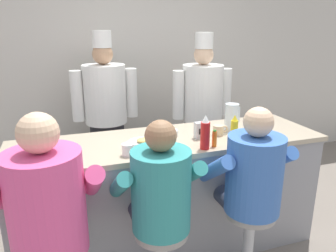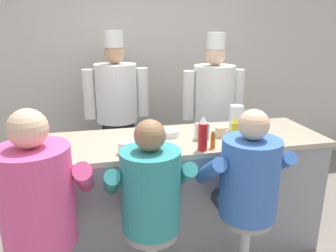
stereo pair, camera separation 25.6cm
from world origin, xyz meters
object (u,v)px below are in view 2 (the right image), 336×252
coffee_mug_tan (221,132)px  diner_seated_blue (247,183)px  ketchup_bottle_red (203,134)px  coffee_mug_white (125,148)px  cereal_bowl (170,133)px  diner_seated_pink (39,200)px  diner_seated_teal (150,195)px  cook_in_whites_far (213,108)px  hot_sauce_bottle_orange (213,140)px  napkin_dispenser_chrome (202,131)px  mustard_bottle_yellow (235,131)px  water_pitcher_clear (236,119)px  cook_in_whites_near (117,107)px  breakfast_plate (144,141)px

coffee_mug_tan → diner_seated_blue: 0.57m
ketchup_bottle_red → coffee_mug_white: 0.57m
cereal_bowl → diner_seated_blue: diner_seated_blue is taller
diner_seated_pink → diner_seated_teal: diner_seated_pink is taller
diner_seated_teal → cook_in_whites_far: cook_in_whites_far is taller
coffee_mug_white → diner_seated_pink: 0.66m
hot_sauce_bottle_orange → napkin_dispenser_chrome: size_ratio=0.97×
coffee_mug_tan → mustard_bottle_yellow: bearing=-78.7°
cook_in_whites_far → hot_sauce_bottle_orange: bearing=-110.6°
water_pitcher_clear → cook_in_whites_near: size_ratio=0.13×
breakfast_plate → coffee_mug_tan: 0.64m
mustard_bottle_yellow → cook_in_whites_far: bearing=77.3°
napkin_dispenser_chrome → cook_in_whites_far: bearing=65.0°
ketchup_bottle_red → water_pitcher_clear: size_ratio=1.13×
cereal_bowl → cook_in_whites_far: size_ratio=0.09×
coffee_mug_white → diner_seated_pink: diner_seated_pink is taller
cereal_bowl → napkin_dispenser_chrome: bearing=-30.5°
coffee_mug_white → hot_sauce_bottle_orange: bearing=-3.2°
coffee_mug_tan → cook_in_whites_far: size_ratio=0.08×
cereal_bowl → napkin_dispenser_chrome: 0.27m
ketchup_bottle_red → cereal_bowl: size_ratio=1.58×
ketchup_bottle_red → cereal_bowl: (-0.16, 0.37, -0.10)m
breakfast_plate → coffee_mug_tan: coffee_mug_tan is taller
mustard_bottle_yellow → ketchup_bottle_red: bearing=-165.6°
ketchup_bottle_red → napkin_dispenser_chrome: bearing=72.3°
coffee_mug_tan → cook_in_whites_near: size_ratio=0.07×
diner_seated_teal → diner_seated_blue: (0.67, 0.00, 0.01)m
ketchup_bottle_red → cook_in_whites_near: cook_in_whites_near is taller
mustard_bottle_yellow → coffee_mug_white: size_ratio=1.61×
cereal_bowl → diner_seated_pink: 1.15m
coffee_mug_white → ketchup_bottle_red: bearing=-5.7°
cereal_bowl → cook_in_whites_near: size_ratio=0.09×
cook_in_whites_far → ketchup_bottle_red: bearing=-113.7°
hot_sauce_bottle_orange → cereal_bowl: (-0.25, 0.35, -0.04)m
coffee_mug_white → coffee_mug_tan: bearing=13.9°
diner_seated_pink → water_pitcher_clear: bearing=22.6°
water_pitcher_clear → breakfast_plate: 0.83m
hot_sauce_bottle_orange → cereal_bowl: hot_sauce_bottle_orange is taller
coffee_mug_white → cook_in_whites_far: (1.10, 1.18, -0.05)m
cereal_bowl → coffee_mug_tan: size_ratio=1.21×
water_pitcher_clear → breakfast_plate: bearing=-171.6°
water_pitcher_clear → napkin_dispenser_chrome: bearing=-159.4°
breakfast_plate → coffee_mug_white: 0.25m
breakfast_plate → diner_seated_blue: (0.63, -0.52, -0.17)m
mustard_bottle_yellow → diner_seated_blue: (-0.05, -0.35, -0.25)m
cook_in_whites_near → cook_in_whites_far: bearing=-12.2°
mustard_bottle_yellow → napkin_dispenser_chrome: bearing=143.2°
hot_sauce_bottle_orange → diner_seated_teal: 0.65m
breakfast_plate → diner_seated_blue: size_ratio=0.19×
breakfast_plate → napkin_dispenser_chrome: 0.47m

